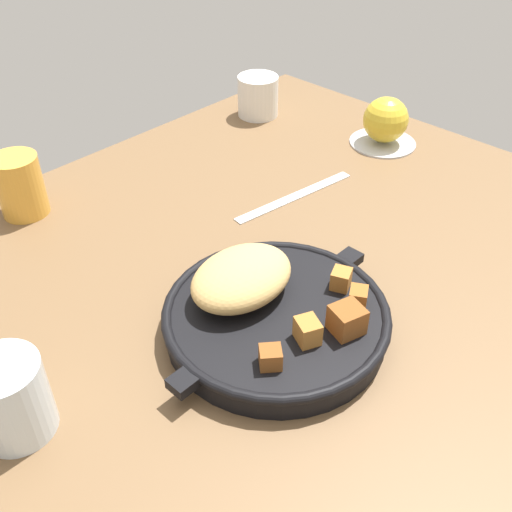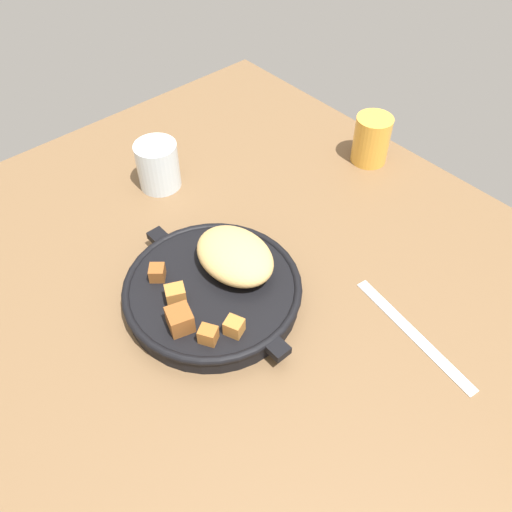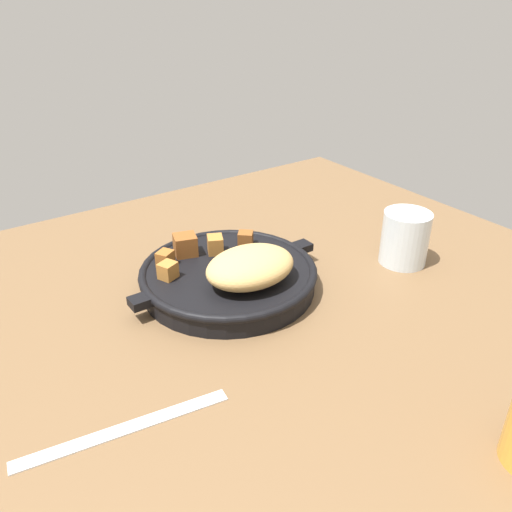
{
  "view_description": "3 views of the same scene",
  "coord_description": "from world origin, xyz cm",
  "views": [
    {
      "loc": [
        -39.53,
        -36.87,
        48.08
      ],
      "look_at": [
        -1.07,
        -0.16,
        6.45
      ],
      "focal_mm": 42.06,
      "sensor_mm": 36.0,
      "label": 1
    },
    {
      "loc": [
        36.09,
        -32.08,
        60.21
      ],
      "look_at": [
        -3.08,
        2.39,
        3.83
      ],
      "focal_mm": 37.36,
      "sensor_mm": 36.0,
      "label": 2
    },
    {
      "loc": [
        29.88,
        48.97,
        39.53
      ],
      "look_at": [
        -5.56,
        -1.68,
        6.16
      ],
      "focal_mm": 36.54,
      "sensor_mm": 36.0,
      "label": 3
    }
  ],
  "objects": [
    {
      "name": "ground_plane",
      "position": [
        0.0,
        0.0,
        -1.2
      ],
      "size": [
        109.42,
        88.86,
        2.4
      ],
      "primitive_type": "cube",
      "color": "brown"
    },
    {
      "name": "butter_knife",
      "position": [
        19.22,
        11.18,
        0.18
      ],
      "size": [
        21.47,
        4.74,
        0.36
      ],
      "primitive_type": "cube",
      "rotation": [
        0.0,
        0.0,
        -0.15
      ],
      "color": "silver",
      "rests_on": "ground_plane"
    },
    {
      "name": "cast_iron_skillet",
      "position": [
        -3.46,
        -4.78,
        2.58
      ],
      "size": [
        29.5,
        25.15,
        7.75
      ],
      "color": "black",
      "rests_on": "ground_plane"
    },
    {
      "name": "water_glass_short",
      "position": [
        -29.75,
        3.56,
        4.14
      ],
      "size": [
        7.21,
        7.21,
        8.29
      ],
      "primitive_type": "cylinder",
      "color": "silver",
      "rests_on": "ground_plane"
    }
  ]
}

